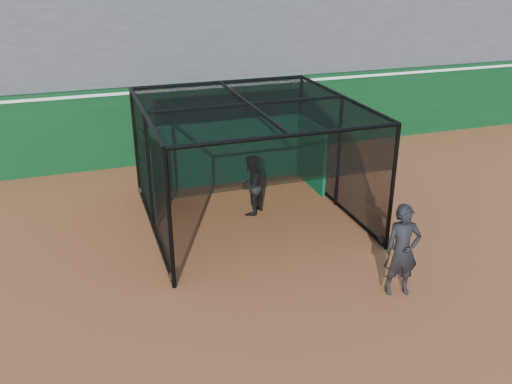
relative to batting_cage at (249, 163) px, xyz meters
name	(u,v)px	position (x,y,z in m)	size (l,w,h in m)	color
ground	(248,304)	(-1.19, -3.59, -1.47)	(120.00, 120.00, 0.00)	#97522C
outfield_wall	(166,122)	(-1.19, 4.91, -0.18)	(50.00, 0.50, 2.50)	#093516
grandstand	(141,7)	(-1.19, 8.68, 3.01)	(50.00, 7.85, 8.95)	#4C4C4F
batting_cage	(249,163)	(0.00, 0.00, 0.00)	(4.96, 5.20, 2.95)	black
batter	(251,185)	(0.11, 0.20, -0.68)	(0.77, 0.60, 1.58)	black
on_deck_player	(402,251)	(1.73, -4.15, -0.53)	(0.77, 0.60, 1.88)	black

